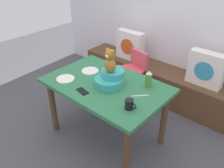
{
  "coord_description": "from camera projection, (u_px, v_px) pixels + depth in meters",
  "views": [
    {
      "loc": [
        1.46,
        -1.57,
        2.03
      ],
      "look_at": [
        0.0,
        0.1,
        0.69
      ],
      "focal_mm": 37.73,
      "sensor_mm": 36.0,
      "label": 1
    }
  ],
  "objects": [
    {
      "name": "pillow_floral_left",
      "position": [
        130.0,
        45.0,
        3.59
      ],
      "size": [
        0.44,
        0.15,
        0.44
      ],
      "color": "white",
      "rests_on": "window_bench"
    },
    {
      "name": "dinner_plate_near",
      "position": [
        90.0,
        71.0,
        2.74
      ],
      "size": [
        0.2,
        0.2,
        0.01
      ],
      "primitive_type": "cylinder",
      "color": "white",
      "rests_on": "dining_table"
    },
    {
      "name": "pillow_floral_right",
      "position": [
        206.0,
        69.0,
        2.92
      ],
      "size": [
        0.44,
        0.15,
        0.44
      ],
      "color": "white",
      "rests_on": "window_bench"
    },
    {
      "name": "coffee_mug",
      "position": [
        129.0,
        104.0,
        2.1
      ],
      "size": [
        0.12,
        0.08,
        0.09
      ],
      "color": "black",
      "rests_on": "dining_table"
    },
    {
      "name": "highchair",
      "position": [
        132.0,
        72.0,
        3.2
      ],
      "size": [
        0.39,
        0.5,
        0.79
      ],
      "color": "#D84C59",
      "rests_on": "ground_plane"
    },
    {
      "name": "infant_seat_teal",
      "position": [
        110.0,
        79.0,
        2.44
      ],
      "size": [
        0.3,
        0.33,
        0.16
      ],
      "color": "teal",
      "rests_on": "dining_table"
    },
    {
      "name": "table_fork",
      "position": [
        140.0,
        96.0,
        2.3
      ],
      "size": [
        0.13,
        0.14,
        0.01
      ],
      "primitive_type": "cube",
      "rotation": [
        0.0,
        0.0,
        2.39
      ],
      "color": "silver",
      "rests_on": "dining_table"
    },
    {
      "name": "dining_table",
      "position": [
        106.0,
        92.0,
        2.56
      ],
      "size": [
        1.3,
        0.85,
        0.74
      ],
      "color": "#2D7247",
      "rests_on": "ground_plane"
    },
    {
      "name": "ketchup_bottle",
      "position": [
        149.0,
        79.0,
        2.41
      ],
      "size": [
        0.07,
        0.07,
        0.18
      ],
      "color": "#4C8C33",
      "rests_on": "dining_table"
    },
    {
      "name": "teddy_bear",
      "position": [
        110.0,
        61.0,
        2.34
      ],
      "size": [
        0.13,
        0.12,
        0.25
      ],
      "color": "olive",
      "rests_on": "infant_seat_teal"
    },
    {
      "name": "dinner_plate_far",
      "position": [
        65.0,
        79.0,
        2.58
      ],
      "size": [
        0.2,
        0.2,
        0.01
      ],
      "primitive_type": "cylinder",
      "color": "white",
      "rests_on": "dining_table"
    },
    {
      "name": "window_bench",
      "position": [
        159.0,
        82.0,
        3.52
      ],
      "size": [
        2.6,
        0.44,
        0.46
      ],
      "primitive_type": "cube",
      "color": "brown",
      "rests_on": "ground_plane"
    },
    {
      "name": "ground_plane",
      "position": [
        107.0,
        135.0,
        2.89
      ],
      "size": [
        8.0,
        8.0,
        0.0
      ],
      "primitive_type": "plane",
      "color": "#4C4C51"
    },
    {
      "name": "cell_phone",
      "position": [
        83.0,
        91.0,
        2.37
      ],
      "size": [
        0.15,
        0.1,
        0.01
      ],
      "primitive_type": "cube",
      "rotation": [
        0.0,
        0.0,
        1.38
      ],
      "color": "black",
      "rests_on": "dining_table"
    },
    {
      "name": "back_wall",
      "position": [
        178.0,
        6.0,
        3.14
      ],
      "size": [
        4.4,
        0.1,
        2.6
      ],
      "primitive_type": "cube",
      "color": "silver",
      "rests_on": "ground_plane"
    }
  ]
}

